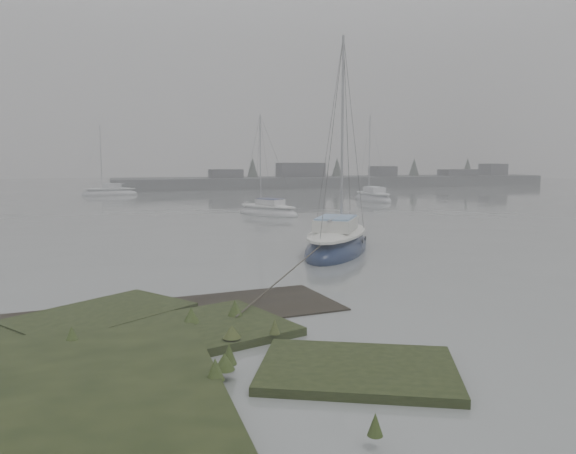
{
  "coord_description": "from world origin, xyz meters",
  "views": [
    {
      "loc": [
        -3.6,
        -9.43,
        3.87
      ],
      "look_at": [
        1.41,
        6.68,
        1.8
      ],
      "focal_mm": 35.0,
      "sensor_mm": 36.0,
      "label": 1
    }
  ],
  "objects": [
    {
      "name": "sailboat_main",
      "position": [
        5.19,
        11.99,
        0.3
      ],
      "size": [
        5.63,
        6.93,
        9.63
      ],
      "rotation": [
        0.0,
        0.0,
        -0.58
      ],
      "color": "#101B38",
      "rests_on": "ground"
    },
    {
      "name": "far_shoreline",
      "position": [
        26.84,
        61.9,
        0.85
      ],
      "size": [
        60.0,
        8.0,
        4.15
      ],
      "color": "#4C4F51",
      "rests_on": "ground"
    },
    {
      "name": "ground",
      "position": [
        0.0,
        30.0,
        0.0
      ],
      "size": [
        160.0,
        160.0,
        0.0
      ],
      "primitive_type": "plane",
      "color": "slate",
      "rests_on": "ground"
    },
    {
      "name": "sailboat_far_b",
      "position": [
        19.02,
        37.22,
        0.26
      ],
      "size": [
        2.15,
        6.02,
        8.41
      ],
      "rotation": [
        0.0,
        0.0,
        0.03
      ],
      "color": "#AEB1B8",
      "rests_on": "ground"
    },
    {
      "name": "sailboat_far_c",
      "position": [
        -4.03,
        52.74,
        0.25
      ],
      "size": [
        5.72,
        2.02,
        8.01
      ],
      "rotation": [
        0.0,
        0.0,
        1.6
      ],
      "color": "silver",
      "rests_on": "ground"
    },
    {
      "name": "sailboat_white",
      "position": [
        6.47,
        27.64,
        0.23
      ],
      "size": [
        4.23,
        5.33,
        7.37
      ],
      "rotation": [
        0.0,
        0.0,
        0.56
      ],
      "color": "silver",
      "rests_on": "ground"
    }
  ]
}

